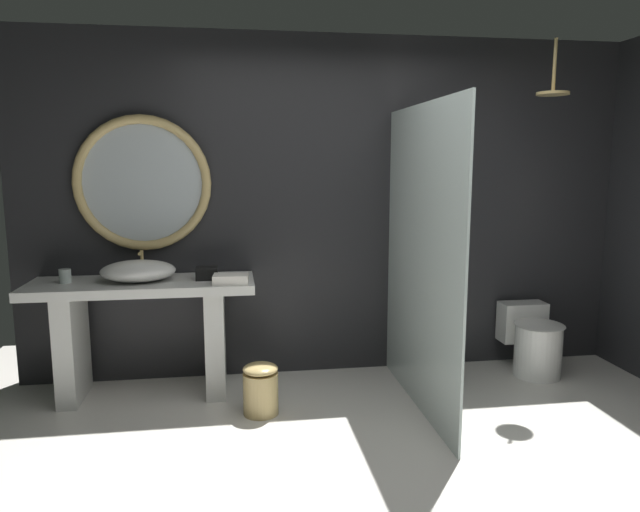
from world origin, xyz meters
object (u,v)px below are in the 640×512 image
Objects in this scene: tumbler_cup at (65,276)px; tissue_box at (207,273)px; waste_bin at (261,389)px; folded_hand_towel at (231,279)px; rain_shower_head at (553,89)px; vessel_sink at (138,271)px; toilet at (533,341)px; round_wall_mirror at (143,183)px.

tumbler_cup is 0.63× the size of tissue_box.
folded_hand_towel is at bearing 122.14° from waste_bin.
rain_shower_head reaches higher than tissue_box.
rain_shower_head is (2.90, -0.24, 1.26)m from vessel_sink.
rain_shower_head is 2.88m from waste_bin.
toilet is at bearing -0.51° from tumbler_cup.
round_wall_mirror is (-0.45, 0.27, 0.63)m from tissue_box.
tissue_box reaches higher than waste_bin.
round_wall_mirror is 2.99m from rain_shower_head.
waste_bin is at bearing -52.74° from tissue_box.
tissue_box is 2.76m from rain_shower_head.
toilet is (2.99, -0.02, -0.65)m from vessel_sink.
waste_bin is at bearing -29.89° from vessel_sink.
vessel_sink is 0.67m from folded_hand_towel.
toilet is at bearing -0.39° from vessel_sink.
round_wall_mirror is 1.73× the size of toilet.
tumbler_cup is at bearing 178.53° from tissue_box.
round_wall_mirror is (0.51, 0.24, 0.62)m from tumbler_cup.
rain_shower_head is at bearing -4.21° from tumbler_cup.
round_wall_mirror reaches higher than folded_hand_towel.
tissue_box is (0.96, -0.02, -0.00)m from tumbler_cup.
vessel_sink reaches higher than tissue_box.
tissue_box is 0.44× the size of waste_bin.
vessel_sink is 0.91× the size of toilet.
rain_shower_head reaches higher than tumbler_cup.
rain_shower_head reaches higher than waste_bin.
folded_hand_towel is (-2.26, 0.05, -1.30)m from rain_shower_head.
tissue_box is 0.40× the size of rain_shower_head.
folded_hand_towel is at bearing -16.21° from vessel_sink.
waste_bin is (0.35, -0.46, -0.70)m from tissue_box.
tumbler_cup is 0.10× the size of round_wall_mirror.
toilet is at bearing 4.04° from folded_hand_towel.
tumbler_cup is at bearing 170.13° from folded_hand_towel.
tumbler_cup is 0.84m from round_wall_mirror.
tissue_box is 0.27× the size of toilet.
tumbler_cup is at bearing 159.81° from waste_bin.
tumbler_cup is 1.56m from waste_bin.
vessel_sink is 1.48× the size of waste_bin.
round_wall_mirror reaches higher than vessel_sink.
folded_hand_towel reaches higher than toilet.
tumbler_cup is 0.17× the size of toilet.
vessel_sink is at bearing 150.11° from waste_bin.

